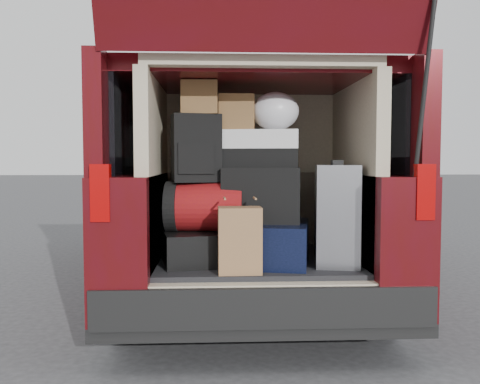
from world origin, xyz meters
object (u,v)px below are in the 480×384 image
object	(u,v)px
backpack	(196,148)
kraft_bag	(240,240)
silver_roller	(336,215)
twotone_duffel	(257,149)
red_duffel	(204,206)
black_soft_case	(261,195)
navy_hardshell	(269,242)
black_hardshell	(193,247)

from	to	relation	value
backpack	kraft_bag	bearing A→B (deg)	-62.06
silver_roller	twotone_duffel	xyz separation A→B (m)	(-0.48, 0.14, 0.41)
red_duffel	twotone_duffel	distance (m)	0.49
red_duffel	backpack	distance (m)	0.36
black_soft_case	red_duffel	bearing A→B (deg)	-172.53
silver_roller	twotone_duffel	world-z (taller)	twotone_duffel
silver_roller	navy_hardshell	bearing A→B (deg)	-178.07
black_soft_case	twotone_duffel	size ratio (longest dim) A/B	0.91
navy_hardshell	red_duffel	world-z (taller)	red_duffel
black_hardshell	twotone_duffel	size ratio (longest dim) A/B	0.96
navy_hardshell	kraft_bag	world-z (taller)	kraft_bag
navy_hardshell	black_soft_case	xyz separation A→B (m)	(-0.05, 0.01, 0.30)
red_duffel	twotone_duffel	world-z (taller)	twotone_duffel
red_duffel	backpack	world-z (taller)	backpack
navy_hardshell	twotone_duffel	distance (m)	0.60
black_hardshell	kraft_bag	bearing A→B (deg)	-58.56
silver_roller	red_duffel	distance (m)	0.82
black_soft_case	navy_hardshell	bearing A→B (deg)	-5.96
kraft_bag	red_duffel	size ratio (longest dim) A/B	0.80
kraft_bag	twotone_duffel	distance (m)	0.65
kraft_bag	red_duffel	xyz separation A→B (m)	(-0.21, 0.31, 0.16)
backpack	red_duffel	bearing A→B (deg)	-18.18
black_soft_case	twotone_duffel	bearing A→B (deg)	116.29
kraft_bag	black_soft_case	size ratio (longest dim) A/B	0.79
red_duffel	backpack	xyz separation A→B (m)	(-0.05, 0.01, 0.36)
navy_hardshell	kraft_bag	distance (m)	0.36
twotone_duffel	black_hardshell	bearing A→B (deg)	-162.45
red_duffel	backpack	bearing A→B (deg)	177.77
black_hardshell	silver_roller	world-z (taller)	silver_roller
kraft_bag	backpack	world-z (taller)	backpack
silver_roller	black_hardshell	bearing A→B (deg)	-175.67
silver_roller	black_soft_case	bearing A→B (deg)	-178.79
twotone_duffel	silver_roller	bearing A→B (deg)	-6.39
silver_roller	kraft_bag	xyz separation A→B (m)	(-0.61, -0.24, -0.12)
black_hardshell	kraft_bag	xyz separation A→B (m)	(0.28, -0.31, 0.09)
navy_hardshell	twotone_duffel	world-z (taller)	twotone_duffel
black_soft_case	kraft_bag	bearing A→B (deg)	-108.21
silver_roller	backpack	xyz separation A→B (m)	(-0.86, 0.08, 0.41)
kraft_bag	backpack	size ratio (longest dim) A/B	0.90
black_hardshell	silver_roller	xyz separation A→B (m)	(0.89, -0.08, 0.21)
black_hardshell	twotone_duffel	world-z (taller)	twotone_duffel
silver_roller	backpack	distance (m)	0.96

